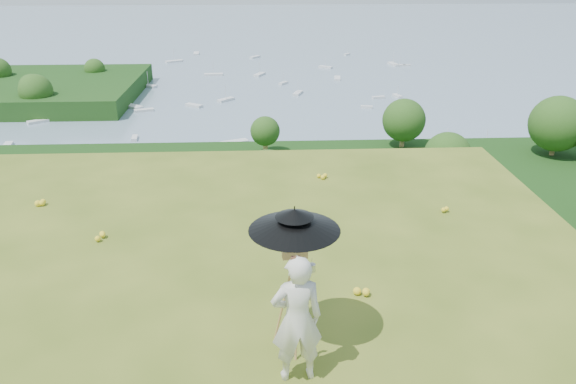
{
  "coord_description": "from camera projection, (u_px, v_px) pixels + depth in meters",
  "views": [
    {
      "loc": [
        0.97,
        -7.4,
        4.96
      ],
      "look_at": [
        1.38,
        1.2,
        1.26
      ],
      "focal_mm": 35.0,
      "sensor_mm": 36.0,
      "label": 1
    }
  ],
  "objects": [
    {
      "name": "painter",
      "position": [
        297.0,
        319.0,
        6.77
      ],
      "size": [
        0.68,
        0.49,
        1.74
      ],
      "primitive_type": "imported",
      "rotation": [
        0.0,
        0.0,
        3.26
      ],
      "color": "silver",
      "rests_on": "ground"
    },
    {
      "name": "forest_slope",
      "position": [
        256.0,
        347.0,
        52.28
      ],
      "size": [
        140.0,
        56.0,
        22.0
      ],
      "primitive_type": "cube",
      "color": "#12360E",
      "rests_on": "bay_water"
    },
    {
      "name": "harbor_town",
      "position": [
        257.0,
        187.0,
        89.19
      ],
      "size": [
        110.0,
        22.0,
        5.0
      ],
      "primitive_type": null,
      "color": "silver",
      "rests_on": "shoreline_tier"
    },
    {
      "name": "moored_boats",
      "position": [
        217.0,
        90.0,
        169.2
      ],
      "size": [
        140.0,
        140.0,
        0.7
      ],
      "primitive_type": null,
      "color": "silver",
      "rests_on": "bay_water"
    },
    {
      "name": "wildflowers",
      "position": [
        204.0,
        286.0,
        8.92
      ],
      "size": [
        10.0,
        10.5,
        0.12
      ],
      "primitive_type": null,
      "color": "yellow",
      "rests_on": "ground"
    },
    {
      "name": "bay_water",
      "position": [
        259.0,
        49.0,
        242.37
      ],
      "size": [
        700.0,
        700.0,
        0.0
      ],
      "primitive_type": "plane",
      "color": "slate",
      "rests_on": "ground"
    },
    {
      "name": "ground",
      "position": [
        203.0,
        298.0,
        8.71
      ],
      "size": [
        14.0,
        14.0,
        0.0
      ],
      "primitive_type": "plane",
      "color": "#4C611B",
      "rests_on": "ground"
    },
    {
      "name": "shoreline_tier",
      "position": [
        258.0,
        223.0,
        91.75
      ],
      "size": [
        170.0,
        28.0,
        8.0
      ],
      "primitive_type": "cube",
      "color": "#665F52",
      "rests_on": "bay_water"
    },
    {
      "name": "field_easel",
      "position": [
        295.0,
        292.0,
        7.34
      ],
      "size": [
        0.72,
        0.72,
        1.71
      ],
      "primitive_type": null,
      "rotation": [
        0.0,
        0.0,
        0.11
      ],
      "color": "#B08349",
      "rests_on": "ground"
    },
    {
      "name": "painter_cap",
      "position": [
        297.0,
        260.0,
        6.45
      ],
      "size": [
        0.2,
        0.23,
        0.1
      ],
      "primitive_type": null,
      "rotation": [
        0.0,
        0.0,
        0.08
      ],
      "color": "#C66C71",
      "rests_on": "painter"
    },
    {
      "name": "slope_trees",
      "position": [
        252.0,
        211.0,
        46.75
      ],
      "size": [
        110.0,
        50.0,
        6.0
      ],
      "primitive_type": null,
      "color": "#244B16",
      "rests_on": "forest_slope"
    },
    {
      "name": "sun_umbrella",
      "position": [
        294.0,
        231.0,
        7.02
      ],
      "size": [
        1.3,
        1.3,
        0.67
      ],
      "primitive_type": null,
      "rotation": [
        0.0,
        0.0,
        0.13
      ],
      "color": "black",
      "rests_on": "field_easel"
    }
  ]
}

